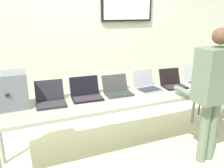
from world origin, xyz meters
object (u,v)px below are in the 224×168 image
at_px(workbench, 121,100).
at_px(laptop_station_0, 51,99).
at_px(equipment_box, 8,90).
at_px(person, 213,85).
at_px(laptop_station_4, 173,83).
at_px(laptop_station_3, 147,85).
at_px(storage_cart, 222,92).
at_px(laptop_station_5, 196,79).
at_px(laptop_station_1, 86,93).
at_px(laptop_station_2, 117,90).

bearing_deg(workbench, laptop_station_0, 173.16).
xyz_separation_m(equipment_box, person, (2.16, -0.79, 0.03)).
relative_size(workbench, laptop_station_4, 8.89).
height_order(workbench, laptop_station_0, laptop_station_0).
distance_m(equipment_box, laptop_station_3, 1.74).
xyz_separation_m(laptop_station_3, storage_cart, (1.57, 0.13, -0.36)).
xyz_separation_m(laptop_station_3, person, (0.43, -0.74, 0.17)).
xyz_separation_m(workbench, laptop_station_5, (1.29, 0.10, 0.11)).
bearing_deg(laptop_station_1, workbench, -16.95).
distance_m(laptop_station_0, laptop_station_2, 0.86).
xyz_separation_m(workbench, laptop_station_1, (-0.41, 0.13, 0.10)).
bearing_deg(laptop_station_4, laptop_station_1, 178.71).
bearing_deg(laptop_station_1, laptop_station_4, -1.29).
xyz_separation_m(laptop_station_4, person, (0.01, -0.72, 0.17)).
bearing_deg(laptop_station_5, workbench, -175.46).
relative_size(laptop_station_5, person, 0.22).
bearing_deg(person, laptop_station_0, 157.21).
relative_size(laptop_station_0, laptop_station_2, 1.02).
bearing_deg(laptop_station_0, equipment_box, 171.16).
distance_m(workbench, person, 1.10).
bearing_deg(laptop_station_0, person, -22.79).
bearing_deg(person, laptop_station_1, 149.82).
relative_size(laptop_station_0, laptop_station_1, 0.95).
distance_m(laptop_station_1, storage_cart, 2.46).
xyz_separation_m(laptop_station_1, laptop_station_4, (1.27, -0.03, -0.00)).
height_order(laptop_station_2, person, person).
bearing_deg(storage_cart, person, -142.91).
relative_size(equipment_box, person, 0.25).
bearing_deg(laptop_station_0, laptop_station_4, -0.17).
bearing_deg(person, workbench, 144.55).
distance_m(workbench, laptop_station_0, 0.86).
bearing_deg(laptop_station_2, laptop_station_4, -1.63).
height_order(laptop_station_4, person, person).
xyz_separation_m(workbench, laptop_station_0, (-0.85, 0.10, 0.11)).
height_order(laptop_station_0, storage_cart, laptop_station_0).
bearing_deg(laptop_station_3, workbench, -165.09).
bearing_deg(laptop_station_2, laptop_station_0, -178.71).
relative_size(laptop_station_0, laptop_station_5, 1.02).
relative_size(laptop_station_2, laptop_station_4, 1.03).
distance_m(workbench, laptop_station_1, 0.44).
distance_m(laptop_station_2, laptop_station_3, 0.44).
bearing_deg(laptop_station_3, laptop_station_4, -3.01).
height_order(laptop_station_3, person, person).
distance_m(laptop_station_2, storage_cart, 2.04).
bearing_deg(workbench, laptop_station_1, 163.05).
bearing_deg(equipment_box, laptop_station_0, -8.84).
relative_size(laptop_station_1, laptop_station_2, 1.08).
height_order(laptop_station_2, laptop_station_4, laptop_station_4).
height_order(person, storage_cart, person).
relative_size(laptop_station_3, person, 0.21).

